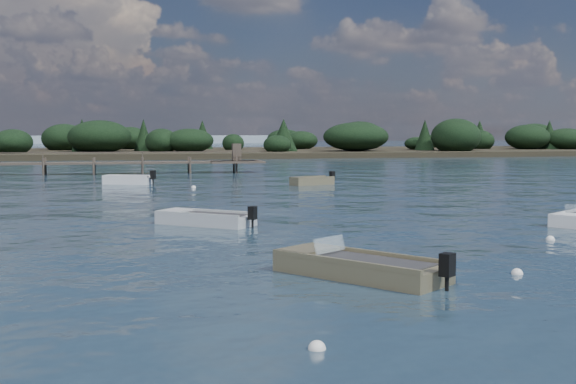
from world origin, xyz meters
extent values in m
plane|color=#152532|center=(0.00, 60.00, 0.00)|extent=(400.00, 400.00, 0.00)
cube|color=silver|center=(-5.96, 34.83, 0.11)|extent=(3.66, 2.60, 0.79)
cube|color=silver|center=(-7.14, 35.35, 0.58)|extent=(1.24, 1.45, 0.16)
cube|color=#27272A|center=(-5.71, 34.72, 0.49)|extent=(2.55, 1.92, 0.14)
cube|color=silver|center=(-6.20, 34.27, 0.58)|extent=(3.17, 1.48, 0.16)
cube|color=silver|center=(-5.71, 35.39, 0.58)|extent=(3.17, 1.48, 0.16)
cube|color=black|center=(-4.17, 34.06, 0.71)|extent=(0.44, 0.48, 0.62)
cylinder|color=black|center=(-4.17, 34.06, 0.17)|extent=(0.15, 0.15, 0.62)
cube|color=#A7ACAF|center=(-2.79, 10.57, 0.10)|extent=(4.10, 3.74, 0.67)
cube|color=#A7ACAF|center=(-3.97, 11.54, 0.49)|extent=(1.62, 1.68, 0.13)
cube|color=#27272A|center=(-2.54, 10.36, 0.41)|extent=(2.90, 2.69, 0.12)
cube|color=#A7ACAF|center=(-3.24, 10.02, 0.49)|extent=(3.20, 2.64, 0.13)
cube|color=#A7ACAF|center=(-2.34, 11.12, 0.49)|extent=(3.20, 2.64, 0.13)
cube|color=black|center=(-1.06, 9.16, 0.61)|extent=(0.41, 0.42, 0.53)
cylinder|color=black|center=(-1.06, 9.16, 0.14)|extent=(0.14, 0.14, 0.53)
cube|color=silver|center=(11.47, 6.55, 0.47)|extent=(1.60, 1.71, 0.13)
cube|color=silver|center=(12.35, 8.02, 0.47)|extent=(3.46, 2.39, 0.13)
cube|color=#686045|center=(7.02, 31.25, 0.10)|extent=(3.34, 2.20, 0.72)
cube|color=#686045|center=(5.91, 30.86, 0.53)|extent=(1.07, 1.30, 0.14)
cube|color=#27272A|center=(7.26, 31.33, 0.45)|extent=(2.32, 1.64, 0.12)
cube|color=#686045|center=(7.21, 30.72, 0.53)|extent=(2.97, 1.15, 0.14)
cube|color=#686045|center=(6.84, 31.78, 0.53)|extent=(2.97, 1.15, 0.14)
cube|color=black|center=(8.70, 31.84, 0.65)|extent=(0.39, 0.43, 0.57)
cylinder|color=black|center=(8.70, 31.84, 0.16)|extent=(0.13, 0.13, 0.57)
cube|color=#686045|center=(0.10, -1.02, 0.10)|extent=(4.17, 4.78, 0.71)
cube|color=#686045|center=(-0.96, 0.40, 0.52)|extent=(1.92, 1.83, 0.14)
cube|color=#27272A|center=(0.32, -1.32, 0.44)|extent=(3.00, 3.37, 0.12)
cube|color=#686045|center=(-0.55, -1.50, 0.52)|extent=(2.88, 3.82, 0.14)
cube|color=#686045|center=(0.74, -0.55, 0.52)|extent=(2.88, 3.82, 0.14)
cube|color=black|center=(1.62, -3.08, 0.64)|extent=(0.45, 0.43, 0.56)
cylinder|color=black|center=(1.62, -3.08, 0.15)|extent=(0.14, 0.14, 0.56)
cube|color=silver|center=(-0.51, -0.20, 0.76)|extent=(1.09, 0.87, 0.43)
sphere|color=silver|center=(-2.63, -6.93, 0.00)|extent=(0.32, 0.32, 0.32)
sphere|color=silver|center=(8.72, 3.71, 0.00)|extent=(0.32, 0.32, 0.32)
sphere|color=silver|center=(13.03, 8.75, 0.00)|extent=(0.32, 0.32, 0.32)
sphere|color=silver|center=(-1.56, 30.40, 0.00)|extent=(0.32, 0.32, 0.32)
sphere|color=silver|center=(4.36, -1.58, 0.00)|extent=(0.32, 0.32, 0.32)
cube|color=#453C33|center=(4.00, 48.00, 1.00)|extent=(5.00, 3.20, 0.18)
cube|color=#453C33|center=(4.00, 48.00, 1.90)|extent=(0.80, 0.80, 1.60)
cylinder|color=#453C33|center=(-13.20, 47.15, 0.40)|extent=(0.20, 0.20, 2.20)
cylinder|color=#453C33|center=(-13.20, 48.85, 0.40)|extent=(0.20, 0.20, 2.20)
cylinder|color=#453C33|center=(-8.93, 47.15, 0.40)|extent=(0.20, 0.20, 2.20)
cylinder|color=#453C33|center=(-8.93, 48.85, 0.40)|extent=(0.20, 0.20, 2.20)
cylinder|color=#453C33|center=(-4.67, 47.15, 0.40)|extent=(0.20, 0.20, 2.20)
cylinder|color=#453C33|center=(-4.67, 48.85, 0.40)|extent=(0.20, 0.20, 2.20)
cylinder|color=#453C33|center=(-0.40, 47.15, 0.40)|extent=(0.20, 0.20, 2.20)
cylinder|color=#453C33|center=(-0.40, 48.85, 0.40)|extent=(0.20, 0.20, 2.20)
cylinder|color=#453C33|center=(3.87, 47.15, 0.40)|extent=(0.20, 0.20, 2.20)
cylinder|color=#453C33|center=(3.87, 48.85, 0.40)|extent=(0.20, 0.20, 2.20)
cube|color=black|center=(25.00, 100.00, 0.00)|extent=(190.00, 40.00, 1.60)
ellipsoid|color=black|center=(25.00, 100.00, 2.80)|extent=(180.50, 36.00, 4.40)
camera|label=1|loc=(-5.81, -19.00, 3.84)|focal=45.00mm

